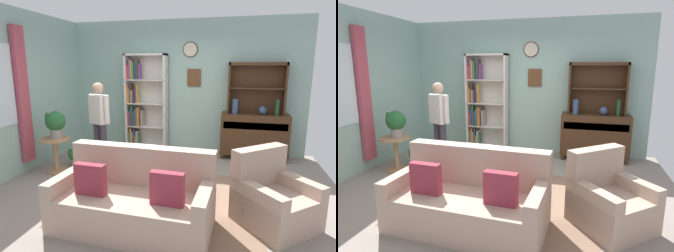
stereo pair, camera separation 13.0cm
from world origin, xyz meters
The scene contains 18 objects.
ground_plane centered at (0.00, 0.00, -0.01)m, with size 5.40×4.60×0.02m, color gray.
wall_back centered at (0.00, 2.13, 1.41)m, with size 5.00×0.09×2.80m.
wall_left centered at (-2.52, -0.05, 1.40)m, with size 0.16×4.20×2.80m.
area_rug centered at (0.20, -0.30, 0.00)m, with size 2.55×2.13×0.01m, color #846651.
bookshelf centered at (-0.90, 1.94, 1.01)m, with size 0.90×0.30×2.10m.
sideboard centered at (1.47, 1.86, 0.51)m, with size 1.30×0.45×0.92m.
sideboard_hutch centered at (1.47, 1.97, 1.56)m, with size 1.10×0.26×1.00m.
vase_tall centered at (1.08, 1.78, 1.07)m, with size 0.11×0.11×0.29m, color #33476B.
vase_round centered at (1.60, 1.79, 1.01)m, with size 0.15×0.15×0.17m, color #33476B.
bottle_wine centered at (1.86, 1.77, 1.07)m, with size 0.07×0.07×0.31m, color #194223.
couch_floral centered at (0.00, -1.06, 0.31)m, with size 1.83×0.92×0.90m.
armchair_floral centered at (1.58, -0.62, 0.29)m, with size 1.08×1.08×0.88m.
plant_stand centered at (-1.96, 0.27, 0.38)m, with size 0.52×0.52×0.61m.
potted_plant_large centered at (-1.94, 0.30, 0.89)m, with size 0.34×0.34×0.47m.
potted_plant_small centered at (-1.81, 0.64, 0.20)m, with size 0.25×0.25×0.35m.
person_reading centered at (-1.31, 0.72, 0.91)m, with size 0.50×0.33×1.56m.
coffee_table centered at (0.24, -0.29, 0.35)m, with size 0.80×0.50×0.42m.
book_stack centered at (0.12, -0.38, 0.44)m, with size 0.21×0.13×0.05m.
Camera 2 is at (1.22, -3.89, 1.85)m, focal length 30.34 mm.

